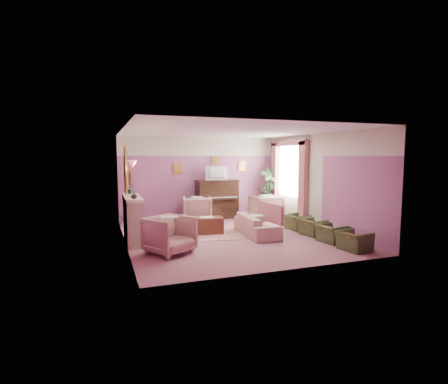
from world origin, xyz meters
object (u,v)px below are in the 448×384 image
object	(u,v)px
olive_chair_d	(296,219)
floral_armchair_front	(170,233)
coffee_table	(205,225)
olive_chair_c	(312,225)
side_table	(265,206)
olive_chair_b	(331,231)
piano	(217,199)
floral_armchair_left	(197,208)
television	(217,172)
sofa	(257,221)
olive_chair_a	(354,238)
floral_armchair_right	(266,206)

from	to	relation	value
olive_chair_d	floral_armchair_front	bearing A→B (deg)	-162.36
coffee_table	olive_chair_c	bearing A→B (deg)	-24.33
olive_chair_c	side_table	size ratio (longest dim) A/B	0.98
olive_chair_b	side_table	xyz separation A→B (m)	(0.23, 4.15, 0.05)
piano	olive_chair_c	size ratio (longest dim) A/B	2.04
floral_armchair_left	television	bearing A→B (deg)	24.24
piano	floral_armchair_left	distance (m)	0.95
floral_armchair_front	olive_chair_d	bearing A→B (deg)	17.64
sofa	olive_chair_a	bearing A→B (deg)	-57.58
floral_armchair_right	olive_chair_d	world-z (taller)	floral_armchair_right
floral_armchair_front	side_table	xyz separation A→B (m)	(4.22, 3.77, -0.11)
television	olive_chair_a	world-z (taller)	television
floral_armchair_front	olive_chair_c	size ratio (longest dim) A/B	1.34
floral_armchair_right	side_table	bearing A→B (deg)	64.99
television	piano	bearing A→B (deg)	90.00
floral_armchair_front	olive_chair_c	xyz separation A→B (m)	(3.99, 0.45, -0.16)
sofa	olive_chair_b	world-z (taller)	sofa
olive_chair_b	sofa	bearing A→B (deg)	135.35
floral_armchair_front	olive_chair_d	size ratio (longest dim) A/B	1.34
side_table	coffee_table	bearing A→B (deg)	-144.16
floral_armchair_front	olive_chair_a	world-z (taller)	floral_armchair_front
piano	television	xyz separation A→B (m)	(0.00, -0.05, 0.95)
floral_armchair_front	side_table	size ratio (longest dim) A/B	1.32
coffee_table	floral_armchair_left	bearing A→B (deg)	81.61
piano	coffee_table	size ratio (longest dim) A/B	1.40
sofa	side_table	bearing A→B (deg)	59.46
television	olive_chair_a	bearing A→B (deg)	-72.08
coffee_table	olive_chair_b	xyz separation A→B (m)	(2.69, -2.04, 0.07)
olive_chair_c	olive_chair_b	bearing A→B (deg)	-90.00
coffee_table	olive_chair_b	size ratio (longest dim) A/B	1.46
floral_armchair_left	piano	bearing A→B (deg)	27.04
side_table	television	bearing A→B (deg)	-179.69
coffee_table	side_table	world-z (taller)	side_table
floral_armchair_front	olive_chair_b	distance (m)	4.01
coffee_table	floral_armchair_left	size ratio (longest dim) A/B	1.08
floral_armchair_left	olive_chair_c	distance (m)	3.82
piano	television	bearing A→B (deg)	-90.00
sofa	olive_chair_a	xyz separation A→B (m)	(1.40, -2.20, -0.08)
floral_armchair_left	olive_chair_a	bearing A→B (deg)	-62.03
olive_chair_a	olive_chair_d	xyz separation A→B (m)	(0.00, 2.46, 0.00)
olive_chair_c	side_table	distance (m)	3.33
olive_chair_d	side_table	world-z (taller)	side_table
coffee_table	floral_armchair_right	distance (m)	2.93
olive_chair_a	floral_armchair_front	bearing A→B (deg)	163.36
television	coffee_table	distance (m)	2.74
olive_chair_b	floral_armchair_front	bearing A→B (deg)	174.67
coffee_table	floral_armchair_front	bearing A→B (deg)	-128.01
sofa	olive_chair_b	xyz separation A→B (m)	(1.40, -1.38, -0.08)
olive_chair_a	olive_chair_b	world-z (taller)	same
piano	floral_armchair_right	xyz separation A→B (m)	(1.49, -0.78, -0.19)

